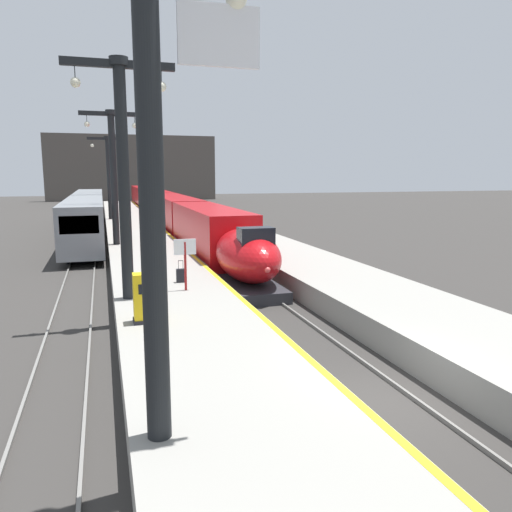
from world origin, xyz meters
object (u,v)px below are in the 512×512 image
object	(u,v)px
ticket_machine_yellow	(145,300)
departure_info_board	(185,254)
highspeed_train_main	(165,208)
station_column_distant	(109,169)
passenger_near_edge	(151,262)
regional_train_adjacent	(87,213)
station_column_near	(153,140)
station_column_mid	(123,157)
rolling_suitcase	(181,275)
station_column_far	(113,164)

from	to	relation	value
ticket_machine_yellow	departure_info_board	bearing A→B (deg)	64.04
highspeed_train_main	station_column_distant	distance (m)	7.56
passenger_near_edge	regional_train_adjacent	bearing A→B (deg)	96.53
regional_train_adjacent	station_column_near	xyz separation A→B (m)	(2.26, -41.12, 4.21)
station_column_mid	regional_train_adjacent	bearing A→B (deg)	94.14
highspeed_train_main	regional_train_adjacent	xyz separation A→B (m)	(-8.10, -7.05, 0.15)
station_column_mid	ticket_machine_yellow	bearing A→B (deg)	-84.10
station_column_distant	rolling_suitcase	bearing A→B (deg)	-85.93
regional_train_adjacent	departure_info_board	size ratio (longest dim) A/B	17.26
station_column_far	departure_info_board	size ratio (longest dim) A/B	4.17
station_column_far	ticket_machine_yellow	distance (m)	19.41
regional_train_adjacent	station_column_distant	bearing A→B (deg)	66.23
passenger_near_edge	ticket_machine_yellow	xyz separation A→B (m)	(-0.70, -5.42, -0.25)
highspeed_train_main	passenger_near_edge	world-z (taller)	highspeed_train_main
highspeed_train_main	station_column_near	distance (m)	48.72
passenger_near_edge	departure_info_board	size ratio (longest dim) A/B	0.80
ticket_machine_yellow	station_column_far	bearing A→B (deg)	91.06
regional_train_adjacent	rolling_suitcase	size ratio (longest dim) A/B	37.27
regional_train_adjacent	ticket_machine_yellow	world-z (taller)	regional_train_adjacent
station_column_mid	departure_info_board	distance (m)	4.55
rolling_suitcase	station_column_distant	bearing A→B (deg)	94.07
station_column_far	rolling_suitcase	distance (m)	14.37
regional_train_adjacent	rolling_suitcase	bearing A→B (deg)	-80.81
regional_train_adjacent	station_column_mid	xyz separation A→B (m)	(2.20, -30.42, 4.27)
departure_info_board	ticket_machine_yellow	bearing A→B (deg)	-115.96
station_column_distant	rolling_suitcase	size ratio (longest dim) A/B	8.70
station_column_far	station_column_mid	bearing A→B (deg)	-90.00
highspeed_train_main	station_column_distant	size ratio (longest dim) A/B	8.79
highspeed_train_main	station_column_mid	world-z (taller)	station_column_mid
station_column_mid	departure_info_board	xyz separation A→B (m)	(2.33, 0.67, -3.85)
station_column_far	station_column_distant	bearing A→B (deg)	90.00
station_column_mid	departure_info_board	size ratio (longest dim) A/B	4.18
ticket_machine_yellow	highspeed_train_main	bearing A→B (deg)	82.26
station_column_far	departure_info_board	world-z (taller)	station_column_far
highspeed_train_main	station_column_near	bearing A→B (deg)	-96.91
station_column_mid	ticket_machine_yellow	world-z (taller)	station_column_mid
regional_train_adjacent	passenger_near_edge	bearing A→B (deg)	-83.47
station_column_mid	station_column_distant	world-z (taller)	station_column_mid
station_column_mid	rolling_suitcase	bearing A→B (deg)	43.11
station_column_near	rolling_suitcase	world-z (taller)	station_column_near
station_column_near	passenger_near_edge	bearing A→B (deg)	85.55
passenger_near_edge	ticket_machine_yellow	distance (m)	5.47
regional_train_adjacent	station_column_far	size ratio (longest dim) A/B	4.14
station_column_distant	ticket_machine_yellow	world-z (taller)	station_column_distant
passenger_near_edge	rolling_suitcase	size ratio (longest dim) A/B	1.72
regional_train_adjacent	ticket_machine_yellow	bearing A→B (deg)	-85.69
ticket_machine_yellow	station_column_mid	bearing A→B (deg)	95.90
station_column_far	station_column_distant	distance (m)	19.95
highspeed_train_main	departure_info_board	bearing A→B (deg)	-95.55
highspeed_train_main	departure_info_board	xyz separation A→B (m)	(-3.57, -36.79, 0.58)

